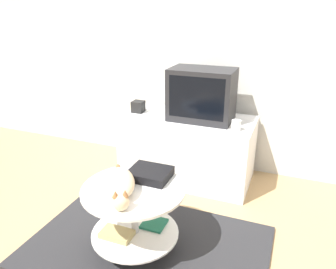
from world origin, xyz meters
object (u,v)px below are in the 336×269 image
tv (202,95)px  cat (119,184)px  speaker (138,107)px  dvd_box (150,174)px

tv → cat: size_ratio=1.14×
speaker → dvd_box: 1.06m
tv → dvd_box: size_ratio=2.07×
tv → speaker: (-0.59, -0.01, -0.17)m
speaker → dvd_box: (0.53, -0.91, -0.13)m
tv → dvd_box: bearing=-93.8°
tv → cat: tv is taller
cat → dvd_box: bearing=127.1°
dvd_box → cat: 0.24m
dvd_box → cat: (-0.09, -0.23, 0.03)m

